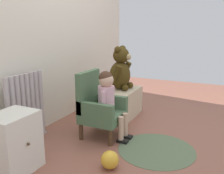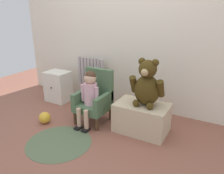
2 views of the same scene
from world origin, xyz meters
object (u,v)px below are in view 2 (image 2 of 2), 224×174
Objects in this scene: radiator at (91,79)px; child_armchair at (95,98)px; toy_ball at (45,118)px; floor_rug at (59,142)px; child_figure at (89,91)px; small_dresser at (58,86)px; large_teddy_bear at (147,85)px; low_bench at (142,118)px.

radiator is 1.02× the size of child_armchair.
toy_ball is (-0.53, -0.39, -0.24)m from child_armchair.
toy_ball reaches higher than floor_rug.
child_armchair is 0.18m from child_figure.
small_dresser is 1.27m from floor_rug.
large_teddy_bear is at bearing 43.29° from floor_rug.
floor_rug is (-0.74, -0.70, -0.59)m from large_teddy_bear.
child_figure is 1.13× the size of low_bench.
child_figure is at bearing -166.73° from low_bench.
child_armchair is (0.89, -0.28, 0.07)m from small_dresser.
child_armchair is 0.98× the size of child_figure.
low_bench is at bearing 44.41° from floor_rug.
child_figure is 0.72m from large_teddy_bear.
large_teddy_bear reaches higher than radiator.
large_teddy_bear reaches higher than child_figure.
low_bench is (0.64, 0.04, -0.14)m from child_armchair.
child_figure reaches higher than child_armchair.
large_teddy_bear is (1.13, -0.52, 0.25)m from radiator.
low_bench is 4.15× the size of toy_ball.
low_bench is 0.42m from large_teddy_bear.
radiator is 1.27× the size of large_teddy_bear.
child_armchair is at bearing -176.49° from low_bench.
radiator reaches higher than low_bench.
child_armchair is 0.70m from toy_ball.
low_bench is (1.53, -0.24, -0.07)m from small_dresser.
large_teddy_bear is (0.04, 0.01, 0.42)m from low_bench.
child_figure is at bearing -90.00° from child_armchair.
floor_rug is 4.84× the size of toy_ball.
low_bench is (0.64, 0.15, -0.28)m from child_figure.
child_figure is at bearing 83.67° from floor_rug.
low_bench reaches higher than floor_rug.
child_armchair is (0.44, -0.57, -0.03)m from radiator.
large_teddy_bear reaches higher than floor_rug.
small_dresser is at bearing 171.74° from large_teddy_bear.
low_bench reaches higher than toy_ball.
child_figure reaches higher than toy_ball.
small_dresser is 0.70× the size of child_armchair.
radiator is 1.22m from low_bench.
small_dresser reaches higher than floor_rug.
radiator is 1.00m from toy_ball.
small_dresser is (-0.45, -0.29, -0.10)m from radiator.
radiator is 0.72m from child_armchair.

